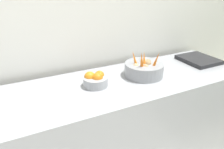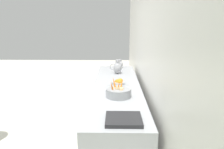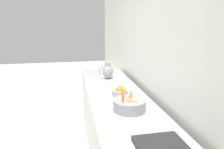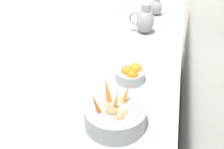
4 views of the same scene
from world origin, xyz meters
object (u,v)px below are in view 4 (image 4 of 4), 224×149
(metal_pitcher_tall, at_px, (145,20))
(metal_pitcher_short, at_px, (156,7))
(orange_bowl, at_px, (131,74))
(vegetable_colander, at_px, (115,116))

(metal_pitcher_tall, bearing_deg, metal_pitcher_short, -97.11)
(orange_bowl, bearing_deg, metal_pitcher_short, -92.20)
(metal_pitcher_tall, xyz_separation_m, metal_pitcher_short, (-0.06, -0.46, -0.03))
(metal_pitcher_short, bearing_deg, orange_bowl, 87.80)
(orange_bowl, xyz_separation_m, metal_pitcher_tall, (0.01, -0.77, 0.07))
(vegetable_colander, bearing_deg, metal_pitcher_short, -91.96)
(vegetable_colander, distance_m, metal_pitcher_short, 1.66)
(vegetable_colander, height_order, orange_bowl, vegetable_colander)
(metal_pitcher_tall, bearing_deg, orange_bowl, 90.75)
(orange_bowl, bearing_deg, metal_pitcher_tall, -89.25)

